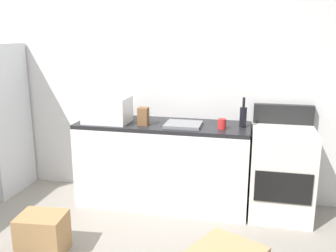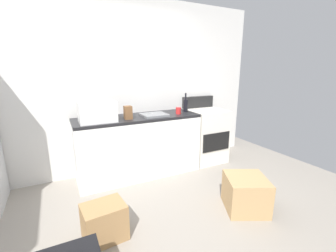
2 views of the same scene
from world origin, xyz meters
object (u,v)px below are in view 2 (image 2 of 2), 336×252
Objects in this scene: cardboard_box_large at (246,193)px; cardboard_box_medium at (104,222)px; microwave at (97,111)px; wine_bottle at (186,105)px; coffee_mug at (178,111)px; knife_block at (128,113)px; stove_oven at (205,134)px.

cardboard_box_medium is (-1.54, 0.25, -0.02)m from cardboard_box_large.
microwave is 1.40m from wine_bottle.
microwave is 1.20m from coffee_mug.
cardboard_box_medium is (-0.58, -1.05, -0.82)m from knife_block.
knife_block is at bearing 126.33° from cardboard_box_large.
wine_bottle is at bearing 88.30° from cardboard_box_large.
cardboard_box_large is at bearing -91.70° from wine_bottle.
cardboard_box_large is at bearing -107.45° from stove_oven.
cardboard_box_medium is at bearing -119.16° from knife_block.
coffee_mug is at bearing 37.47° from cardboard_box_medium.
coffee_mug is at bearing -148.92° from wine_bottle.
cardboard_box_medium is at bearing 170.90° from cardboard_box_large.
stove_oven is 3.67× the size of wine_bottle.
knife_block is (-0.99, -0.13, -0.02)m from wine_bottle.
microwave reaches higher than cardboard_box_large.
wine_bottle is at bearing 31.08° from coffee_mug.
coffee_mug is 1.91m from cardboard_box_medium.
stove_oven is 2.39× the size of microwave.
stove_oven is 1.89m from microwave.
microwave is at bearing 80.41° from cardboard_box_medium.
cardboard_box_medium is at bearing -142.53° from coffee_mug.
stove_oven reaches higher than knife_block.
stove_oven is 2.88× the size of cardboard_box_medium.
stove_oven is at bearing 30.45° from cardboard_box_medium.
cardboard_box_large is at bearing -83.26° from coffee_mug.
cardboard_box_large is at bearing -44.33° from microwave.
stove_oven is at bearing 72.55° from cardboard_box_large.
coffee_mug is at bearing 0.82° from knife_block.
cardboard_box_large is at bearing -9.10° from cardboard_box_medium.
wine_bottle is 1.64m from cardboard_box_large.
stove_oven is 0.68m from wine_bottle.
knife_block is at bearing -179.18° from coffee_mug.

